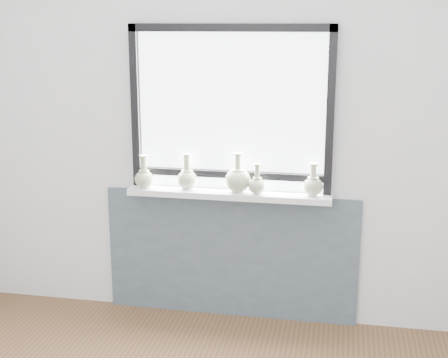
% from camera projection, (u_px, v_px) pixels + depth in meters
% --- Properties ---
extents(back_wall, '(3.60, 0.02, 2.60)m').
position_uv_depth(back_wall, '(232.00, 127.00, 4.01)').
color(back_wall, silver).
rests_on(back_wall, ground).
extents(apron_panel, '(1.70, 0.03, 0.86)m').
position_uv_depth(apron_panel, '(230.00, 255.00, 4.20)').
color(apron_panel, '#4C5B67').
rests_on(apron_panel, ground).
extents(windowsill, '(1.32, 0.18, 0.04)m').
position_uv_depth(windowsill, '(229.00, 194.00, 4.02)').
color(windowsill, white).
rests_on(windowsill, apron_panel).
extents(window, '(1.30, 0.06, 1.05)m').
position_uv_depth(window, '(231.00, 106.00, 3.94)').
color(window, black).
rests_on(window, windowsill).
extents(vase_a, '(0.13, 0.13, 0.22)m').
position_uv_depth(vase_a, '(144.00, 177.00, 4.08)').
color(vase_a, '#B7C099').
rests_on(vase_a, windowsill).
extents(vase_b, '(0.13, 0.13, 0.23)m').
position_uv_depth(vase_b, '(187.00, 177.00, 4.06)').
color(vase_b, '#B7C099').
rests_on(vase_b, windowsill).
extents(vase_c, '(0.17, 0.17, 0.25)m').
position_uv_depth(vase_c, '(238.00, 179.00, 3.98)').
color(vase_c, '#B7C099').
rests_on(vase_c, windowsill).
extents(vase_d, '(0.11, 0.11, 0.20)m').
position_uv_depth(vase_d, '(257.00, 184.00, 3.94)').
color(vase_d, '#B7C099').
rests_on(vase_d, windowsill).
extents(vase_e, '(0.13, 0.13, 0.21)m').
position_uv_depth(vase_e, '(313.00, 185.00, 3.90)').
color(vase_e, '#B7C099').
rests_on(vase_e, windowsill).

